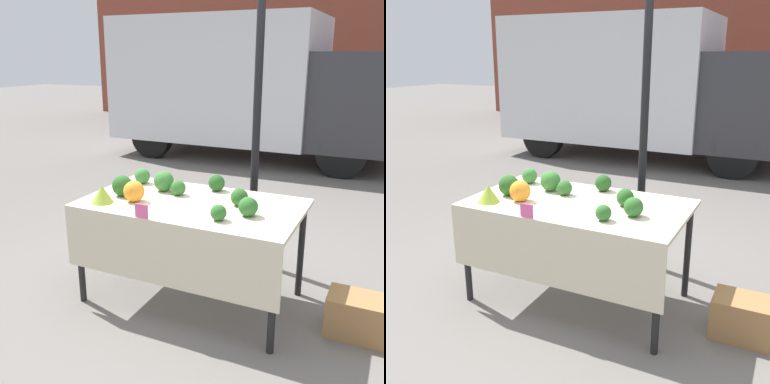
% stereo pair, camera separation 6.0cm
% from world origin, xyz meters
% --- Properties ---
extents(ground_plane, '(40.00, 40.00, 0.00)m').
position_xyz_m(ground_plane, '(0.00, 0.00, 0.00)').
color(ground_plane, slate).
extents(building_facade, '(16.00, 0.60, 5.15)m').
position_xyz_m(building_facade, '(0.00, 10.08, 2.57)').
color(building_facade, brown).
rests_on(building_facade, ground_plane).
extents(tent_pole, '(0.07, 0.07, 2.44)m').
position_xyz_m(tent_pole, '(0.22, 0.83, 1.22)').
color(tent_pole, black).
rests_on(tent_pole, ground_plane).
extents(parked_truck, '(5.14, 2.27, 2.52)m').
position_xyz_m(parked_truck, '(-1.32, 5.26, 1.35)').
color(parked_truck, silver).
rests_on(parked_truck, ground_plane).
extents(market_table, '(1.64, 0.94, 0.81)m').
position_xyz_m(market_table, '(0.00, -0.06, 0.71)').
color(market_table, beige).
rests_on(market_table, ground_plane).
extents(orange_cauliflower, '(0.16, 0.16, 0.16)m').
position_xyz_m(orange_cauliflower, '(-0.40, -0.17, 0.89)').
color(orange_cauliflower, orange).
rests_on(orange_cauliflower, market_table).
extents(romanesco_head, '(0.17, 0.17, 0.13)m').
position_xyz_m(romanesco_head, '(-0.60, -0.30, 0.88)').
color(romanesco_head, '#93B238').
rests_on(romanesco_head, market_table).
extents(broccoli_head_0, '(0.14, 0.14, 0.14)m').
position_xyz_m(broccoli_head_0, '(0.48, -0.11, 0.88)').
color(broccoli_head_0, '#2D6628').
rests_on(broccoli_head_0, market_table).
extents(broccoli_head_1, '(0.12, 0.12, 0.12)m').
position_xyz_m(broccoli_head_1, '(-0.17, 0.11, 0.87)').
color(broccoli_head_1, '#2D6628').
rests_on(broccoli_head_1, market_table).
extents(broccoli_head_2, '(0.13, 0.13, 0.13)m').
position_xyz_m(broccoli_head_2, '(0.35, 0.08, 0.87)').
color(broccoli_head_2, '#285B23').
rests_on(broccoli_head_2, market_table).
extents(broccoli_head_3, '(0.13, 0.13, 0.13)m').
position_xyz_m(broccoli_head_3, '(0.06, 0.35, 0.88)').
color(broccoli_head_3, '#23511E').
rests_on(broccoli_head_3, market_table).
extents(broccoli_head_4, '(0.11, 0.11, 0.11)m').
position_xyz_m(broccoli_head_4, '(0.32, -0.27, 0.86)').
color(broccoli_head_4, '#2D6628').
rests_on(broccoli_head_4, market_table).
extents(broccoli_head_5, '(0.16, 0.16, 0.16)m').
position_xyz_m(broccoli_head_5, '(-0.33, 0.17, 0.89)').
color(broccoli_head_5, '#387533').
rests_on(broccoli_head_5, market_table).
extents(broccoli_head_6, '(0.13, 0.13, 0.13)m').
position_xyz_m(broccoli_head_6, '(-0.60, 0.28, 0.87)').
color(broccoli_head_6, '#387533').
rests_on(broccoli_head_6, market_table).
extents(broccoli_head_7, '(0.16, 0.16, 0.16)m').
position_xyz_m(broccoli_head_7, '(-0.56, -0.09, 0.89)').
color(broccoli_head_7, '#285B23').
rests_on(broccoli_head_7, market_table).
extents(price_sign, '(0.10, 0.01, 0.10)m').
position_xyz_m(price_sign, '(-0.16, -0.46, 0.86)').
color(price_sign, '#F45B9E').
rests_on(price_sign, market_table).
extents(produce_crate, '(0.42, 0.28, 0.29)m').
position_xyz_m(produce_crate, '(1.25, 0.04, 0.15)').
color(produce_crate, '#9E7042').
rests_on(produce_crate, ground_plane).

